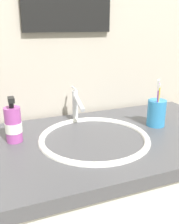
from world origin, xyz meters
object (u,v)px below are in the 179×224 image
faucet (75,104)px  soap_dispenser (13,125)px  toothbrush_yellow (158,102)px  toothbrush_cup (156,113)px  toothbrush_purple (158,100)px

faucet → soap_dispenser: size_ratio=0.86×
toothbrush_yellow → soap_dispenser: toothbrush_yellow is taller
faucet → toothbrush_yellow: bearing=-34.9°
toothbrush_cup → toothbrush_purple: 0.07m
toothbrush_purple → toothbrush_yellow: (0.00, 0.00, -0.01)m
toothbrush_purple → soap_dispenser: size_ratio=1.17×
faucet → toothbrush_yellow: size_ratio=0.80×
toothbrush_cup → toothbrush_yellow: toothbrush_yellow is taller
faucet → toothbrush_purple: (0.27, -0.19, 0.04)m
toothbrush_yellow → soap_dispenser: (-0.53, 0.08, -0.04)m
toothbrush_yellow → soap_dispenser: size_ratio=1.07×
toothbrush_purple → soap_dispenser: bearing=171.7°
toothbrush_cup → toothbrush_purple: bearing=-124.6°
faucet → soap_dispenser: soap_dispenser is taller
toothbrush_cup → toothbrush_yellow: (-0.01, -0.02, 0.05)m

